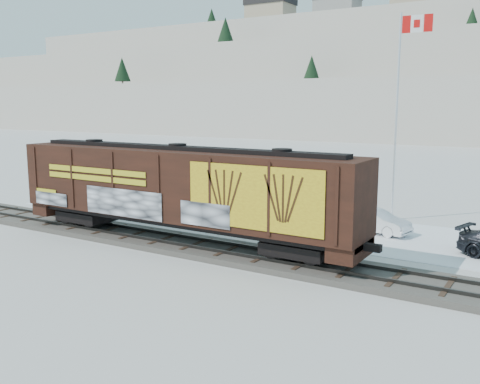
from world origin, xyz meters
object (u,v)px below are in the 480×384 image
Objects in this scene: flagpole at (397,145)px; car_white at (375,221)px; hopper_railcar at (178,187)px; car_silver at (170,198)px.

car_white is (0.09, -3.99, -4.02)m from flagpole.
car_white is at bearing 46.66° from hopper_railcar.
hopper_railcar is 11.35m from car_white.
hopper_railcar is 4.83× the size of car_silver.
car_silver reaches higher than car_white.
car_white is at bearing -88.72° from flagpole.
car_silver is at bearing -162.77° from flagpole.
hopper_railcar is 14.32m from flagpole.
flagpole reaches higher than car_silver.
flagpole is 5.66m from car_white.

